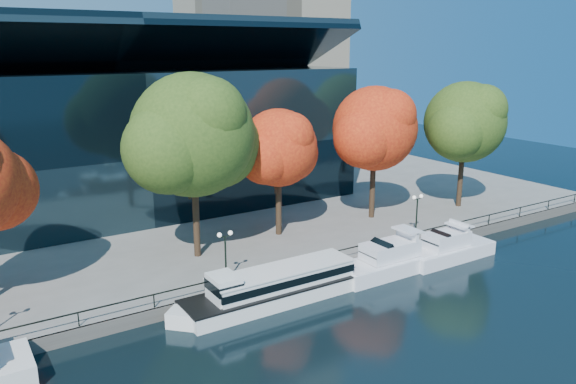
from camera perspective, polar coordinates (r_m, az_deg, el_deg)
ground at (r=42.20m, az=1.36°, el=-11.28°), size 160.00×160.00×0.00m
promenade at (r=73.34m, az=-14.65°, el=-0.06°), size 90.00×67.08×1.00m
railing at (r=43.91m, az=-1.00°, el=-7.44°), size 88.20×0.08×0.99m
convention_building at (r=66.33m, az=-17.14°, el=5.34°), size 50.00×24.57×21.43m
tour_boat at (r=41.92m, az=-1.60°, el=-9.54°), size 15.87×3.54×3.01m
cruiser_near at (r=47.97m, az=10.35°, el=-6.82°), size 12.16×3.13×3.52m
cruiser_far at (r=51.71m, az=15.74°, el=-5.60°), size 10.23×2.83×3.34m
tree_2 at (r=46.47m, az=-9.39°, el=5.48°), size 12.70×10.42×15.51m
tree_3 at (r=51.86m, az=-0.81°, el=4.35°), size 9.02×7.40×11.97m
tree_4 at (r=57.88m, az=8.97°, el=6.21°), size 10.74×8.81×13.66m
tree_5 at (r=64.41m, az=17.66°, el=6.62°), size 10.99×9.01×13.85m
lamp_1 at (r=42.48m, az=-6.39°, el=-5.36°), size 1.26×0.36×4.03m
lamp_2 at (r=53.77m, az=12.99°, el=-1.37°), size 1.26×0.36×4.03m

